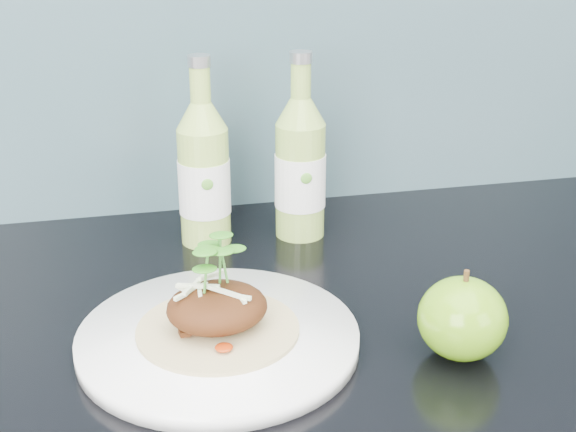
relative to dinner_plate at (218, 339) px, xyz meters
name	(u,v)px	position (x,y,z in m)	size (l,w,h in m)	color
dinner_plate	(218,339)	(0.00, 0.00, 0.00)	(0.27, 0.27, 0.02)	white
pork_taco	(217,304)	(0.00, 0.00, 0.04)	(0.15, 0.15, 0.10)	tan
green_apple	(462,318)	(0.21, -0.06, 0.03)	(0.11, 0.11, 0.09)	#539910
cider_bottle_left	(204,174)	(0.02, 0.24, 0.08)	(0.06, 0.06, 0.22)	#9DC351
cider_bottle_right	(300,168)	(0.13, 0.24, 0.08)	(0.08, 0.08, 0.22)	#93B94D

